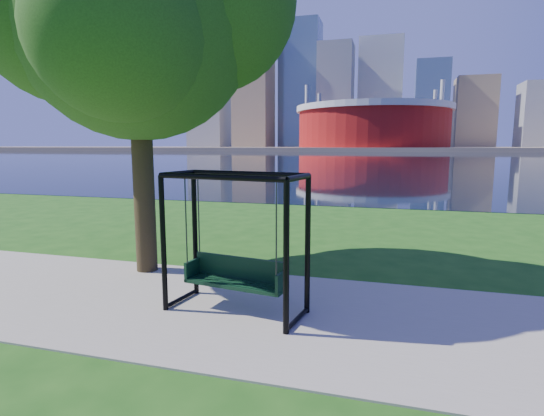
% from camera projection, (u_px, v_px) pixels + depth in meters
% --- Properties ---
extents(ground, '(900.00, 900.00, 0.00)m').
position_uv_depth(ground, '(281.00, 303.00, 7.28)').
color(ground, '#1E5114').
rests_on(ground, ground).
extents(path, '(120.00, 4.00, 0.03)m').
position_uv_depth(path, '(273.00, 313.00, 6.80)').
color(path, '#9E937F').
rests_on(path, ground).
extents(river, '(900.00, 180.00, 0.02)m').
position_uv_depth(river, '(386.00, 157.00, 104.33)').
color(river, black).
rests_on(river, ground).
extents(far_bank, '(900.00, 228.00, 2.00)m').
position_uv_depth(far_bank, '(391.00, 148.00, 298.28)').
color(far_bank, '#937F60').
rests_on(far_bank, ground).
extents(stadium, '(83.00, 83.00, 32.00)m').
position_uv_depth(stadium, '(373.00, 125.00, 231.53)').
color(stadium, maroon).
rests_on(stadium, far_bank).
extents(skyline, '(392.00, 66.00, 96.50)m').
position_uv_depth(skyline, '(387.00, 100.00, 307.13)').
color(skyline, gray).
rests_on(skyline, far_bank).
extents(swing, '(2.33, 1.28, 2.27)m').
position_uv_depth(swing, '(236.00, 246.00, 6.74)').
color(swing, black).
rests_on(swing, ground).
extents(park_tree, '(6.15, 5.56, 7.64)m').
position_uv_depth(park_tree, '(135.00, 13.00, 8.45)').
color(park_tree, '#2E2514').
rests_on(park_tree, ground).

